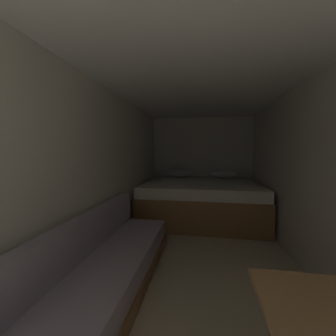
{
  "coord_description": "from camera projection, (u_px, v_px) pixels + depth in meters",
  "views": [
    {
      "loc": [
        0.05,
        -0.48,
        1.32
      ],
      "look_at": [
        -0.45,
        2.47,
        1.09
      ],
      "focal_mm": 22.56,
      "sensor_mm": 36.0,
      "label": 1
    }
  ],
  "objects": [
    {
      "name": "ground_plane",
      "position": [
        198.0,
        266.0,
        2.43
      ],
      "size": [
        7.29,
        7.29,
        0.0
      ],
      "primitive_type": "plane",
      "color": "beige"
    },
    {
      "name": "wall_back",
      "position": [
        202.0,
        163.0,
        4.98
      ],
      "size": [
        2.4,
        0.05,
        2.11
      ],
      "primitive_type": "cube",
      "color": "silver",
      "rests_on": "ground"
    },
    {
      "name": "wall_left",
      "position": [
        101.0,
        174.0,
        2.55
      ],
      "size": [
        0.05,
        5.29,
        2.11
      ],
      "primitive_type": "cube",
      "color": "silver",
      "rests_on": "ground"
    },
    {
      "name": "wall_right",
      "position": [
        315.0,
        178.0,
        2.15
      ],
      "size": [
        0.05,
        5.29,
        2.11
      ],
      "primitive_type": "cube",
      "color": "silver",
      "rests_on": "ground"
    },
    {
      "name": "ceiling_slab",
      "position": [
        200.0,
        76.0,
        2.27
      ],
      "size": [
        2.4,
        5.29,
        0.05
      ],
      "primitive_type": "cube",
      "color": "white",
      "rests_on": "wall_left"
    },
    {
      "name": "bed",
      "position": [
        201.0,
        200.0,
        4.12
      ],
      "size": [
        2.18,
        1.73,
        0.93
      ],
      "color": "olive",
      "rests_on": "ground"
    },
    {
      "name": "sofa_left",
      "position": [
        90.0,
        287.0,
        1.71
      ],
      "size": [
        0.67,
        2.85,
        0.71
      ],
      "color": "olive",
      "rests_on": "ground"
    }
  ]
}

